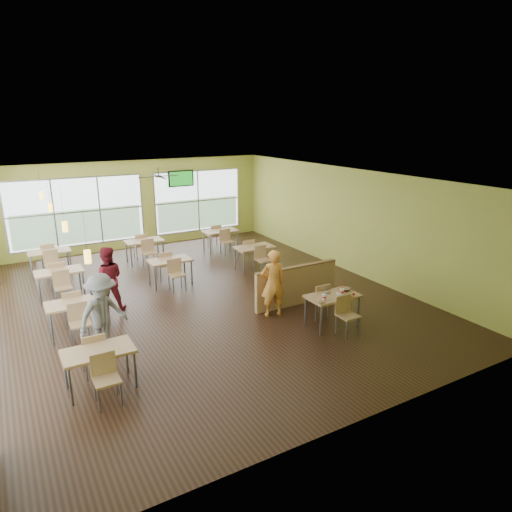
% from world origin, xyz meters
% --- Properties ---
extents(room, '(12.00, 12.04, 3.20)m').
position_xyz_m(room, '(0.00, 0.00, 1.60)').
color(room, black).
rests_on(room, ground).
extents(window_bays, '(9.24, 10.24, 2.38)m').
position_xyz_m(window_bays, '(-2.65, 3.08, 1.48)').
color(window_bays, white).
rests_on(window_bays, room).
extents(main_table, '(1.22, 1.52, 0.87)m').
position_xyz_m(main_table, '(2.00, -3.00, 0.63)').
color(main_table, tan).
rests_on(main_table, floor).
extents(half_wall_divider, '(2.40, 0.14, 1.04)m').
position_xyz_m(half_wall_divider, '(2.00, -1.55, 0.52)').
color(half_wall_divider, tan).
rests_on(half_wall_divider, floor).
extents(dining_tables, '(6.92, 8.72, 0.87)m').
position_xyz_m(dining_tables, '(-1.05, 1.71, 0.63)').
color(dining_tables, tan).
rests_on(dining_tables, floor).
extents(pendant_lights, '(0.11, 7.31, 0.86)m').
position_xyz_m(pendant_lights, '(-3.20, 0.68, 2.45)').
color(pendant_lights, '#2D2119').
rests_on(pendant_lights, ceiling).
extents(ceiling_fan, '(1.25, 1.25, 0.29)m').
position_xyz_m(ceiling_fan, '(-0.00, 3.00, 2.95)').
color(ceiling_fan, '#2D2119').
rests_on(ceiling_fan, ceiling).
extents(tv_backwall, '(1.00, 0.07, 0.60)m').
position_xyz_m(tv_backwall, '(1.80, 5.90, 2.45)').
color(tv_backwall, black).
rests_on(tv_backwall, wall_back).
extents(man_plaid, '(0.68, 0.52, 1.66)m').
position_xyz_m(man_plaid, '(1.11, -1.83, 0.83)').
color(man_plaid, orange).
rests_on(man_plaid, floor).
extents(patron_maroon, '(0.92, 0.79, 1.65)m').
position_xyz_m(patron_maroon, '(-2.27, 0.45, 0.82)').
color(patron_maroon, maroon).
rests_on(patron_maroon, floor).
extents(patron_grey, '(1.26, 1.02, 1.70)m').
position_xyz_m(patron_grey, '(-2.84, -1.71, 0.85)').
color(patron_grey, slate).
rests_on(patron_grey, floor).
extents(cup_blue, '(0.10, 0.10, 0.36)m').
position_xyz_m(cup_blue, '(1.65, -3.13, 0.82)').
color(cup_blue, white).
rests_on(cup_blue, main_table).
extents(cup_yellow, '(0.08, 0.08, 0.30)m').
position_xyz_m(cup_yellow, '(1.96, -3.24, 0.81)').
color(cup_yellow, white).
rests_on(cup_yellow, main_table).
extents(cup_red_near, '(0.08, 0.08, 0.30)m').
position_xyz_m(cup_red_near, '(2.01, -3.17, 0.81)').
color(cup_red_near, white).
rests_on(cup_red_near, main_table).
extents(cup_red_far, '(0.10, 0.10, 0.37)m').
position_xyz_m(cup_red_far, '(2.20, -3.07, 0.82)').
color(cup_red_far, white).
rests_on(cup_red_far, main_table).
extents(food_basket, '(0.26, 0.26, 0.06)m').
position_xyz_m(food_basket, '(2.44, -2.91, 0.78)').
color(food_basket, black).
rests_on(food_basket, main_table).
extents(ketchup_cup, '(0.07, 0.07, 0.03)m').
position_xyz_m(ketchup_cup, '(2.43, -3.22, 0.76)').
color(ketchup_cup, '#AE2108').
rests_on(ketchup_cup, main_table).
extents(wrapper_left, '(0.17, 0.16, 0.04)m').
position_xyz_m(wrapper_left, '(1.49, -3.24, 0.77)').
color(wrapper_left, olive).
rests_on(wrapper_left, main_table).
extents(wrapper_mid, '(0.21, 0.19, 0.04)m').
position_xyz_m(wrapper_mid, '(1.96, -2.83, 0.77)').
color(wrapper_mid, olive).
rests_on(wrapper_mid, main_table).
extents(wrapper_right, '(0.18, 0.17, 0.03)m').
position_xyz_m(wrapper_right, '(2.30, -3.30, 0.77)').
color(wrapper_right, olive).
rests_on(wrapper_right, main_table).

